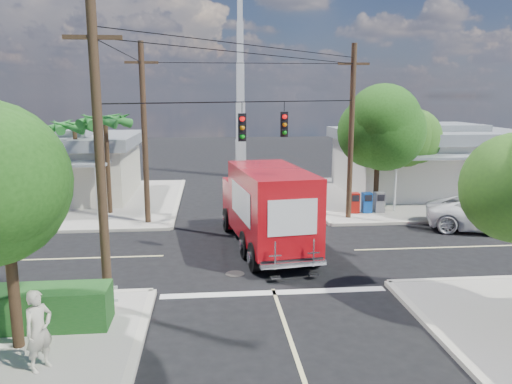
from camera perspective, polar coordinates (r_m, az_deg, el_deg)
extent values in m
plane|color=black|center=(20.90, 0.53, -6.97)|extent=(120.00, 120.00, 0.00)
cube|color=#ADA79C|center=(34.05, 17.23, -0.33)|extent=(14.00, 14.00, 0.14)
cube|color=#BCB7A7|center=(32.01, 5.59, -0.58)|extent=(0.25, 14.00, 0.14)
cube|color=#BCB7A7|center=(27.88, 22.73, -3.12)|extent=(14.00, 0.25, 0.14)
cube|color=#ADA79C|center=(32.66, -21.21, -1.05)|extent=(14.00, 14.00, 0.14)
cube|color=#BCB7A7|center=(31.48, -8.85, -0.86)|extent=(0.25, 14.00, 0.14)
cube|color=#BCB7A7|center=(26.17, -25.27, -4.20)|extent=(14.00, 0.25, 0.14)
cube|color=beige|center=(30.53, -1.44, -1.22)|extent=(0.12, 12.00, 0.01)
cube|color=beige|center=(24.06, 25.07, -5.61)|extent=(12.00, 0.12, 0.01)
cube|color=beige|center=(22.24, -26.24, -7.01)|extent=(12.00, 0.12, 0.01)
cube|color=silver|center=(16.89, 2.09, -11.41)|extent=(7.50, 0.40, 0.01)
cube|color=silver|center=(35.27, 19.02, 2.85)|extent=(11.00, 8.00, 3.40)
cube|color=gray|center=(35.06, 19.23, 6.17)|extent=(11.80, 8.80, 0.70)
cube|color=gray|center=(35.03, 19.28, 6.98)|extent=(6.05, 4.40, 0.50)
cube|color=gray|center=(30.77, 22.91, 3.75)|extent=(9.90, 1.80, 0.15)
cylinder|color=silver|center=(28.42, 15.62, 0.72)|extent=(0.12, 0.12, 2.90)
cube|color=beige|center=(34.09, -22.35, 2.20)|extent=(10.00, 8.00, 3.20)
cube|color=gray|center=(33.87, -22.59, 5.46)|extent=(10.80, 8.80, 0.70)
cube|color=gray|center=(33.84, -22.65, 6.30)|extent=(5.50, 4.40, 0.50)
cube|color=gray|center=(29.33, -25.22, 2.86)|extent=(9.00, 1.80, 0.15)
cylinder|color=silver|center=(27.67, -17.72, 0.13)|extent=(0.12, 0.12, 2.70)
cube|color=silver|center=(40.17, -1.76, 3.87)|extent=(0.80, 0.80, 3.00)
cube|color=silver|center=(39.91, -1.78, 8.14)|extent=(0.70, 0.70, 3.00)
cube|color=silver|center=(39.88, -1.81, 12.45)|extent=(0.60, 0.60, 3.00)
cube|color=silver|center=(40.07, -1.84, 16.75)|extent=(0.50, 0.50, 3.00)
cube|color=silver|center=(40.49, -1.86, 20.97)|extent=(0.40, 0.40, 3.00)
cylinder|color=#422D1C|center=(13.94, -26.07, -8.73)|extent=(0.28, 0.28, 3.71)
sphere|color=#1D4C12|center=(13.39, -26.90, 0.70)|extent=(3.71, 3.71, 3.71)
sphere|color=#1D4C12|center=(13.01, -25.89, 0.00)|extent=(3.25, 3.25, 3.25)
cylinder|color=#422D1C|center=(28.48, 13.63, 2.06)|extent=(0.28, 0.28, 4.10)
sphere|color=#1D4C12|center=(28.21, 13.86, 7.20)|extent=(4.10, 4.10, 4.10)
sphere|color=#1D4C12|center=(28.26, 12.98, 7.76)|extent=(3.33, 3.33, 3.33)
sphere|color=#1D4C12|center=(28.05, 14.73, 6.88)|extent=(3.58, 3.58, 3.58)
cylinder|color=#422D1C|center=(31.46, 16.79, 2.24)|extent=(0.28, 0.28, 3.58)
sphere|color=#2F5A1C|center=(31.22, 17.02, 6.31)|extent=(3.58, 3.58, 3.58)
sphere|color=#2F5A1C|center=(31.24, 16.22, 6.77)|extent=(2.91, 2.91, 2.91)
sphere|color=#2F5A1C|center=(31.09, 17.82, 6.04)|extent=(3.14, 3.14, 3.14)
cylinder|color=#422D1C|center=(28.06, -16.57, 2.72)|extent=(0.24, 0.24, 5.00)
cone|color=#216D24|center=(27.67, -15.01, 8.10)|extent=(0.50, 2.06, 0.98)
cone|color=#216D24|center=(28.42, -15.46, 8.14)|extent=(1.92, 1.68, 0.98)
cone|color=#216D24|center=(28.73, -16.91, 8.09)|extent=(2.12, 0.95, 0.98)
cone|color=#216D24|center=(28.38, -18.33, 7.98)|extent=(1.34, 2.07, 0.98)
cone|color=#216D24|center=(27.62, -18.68, 7.90)|extent=(1.34, 2.07, 0.98)
cone|color=#216D24|center=(27.02, -17.64, 7.90)|extent=(2.12, 0.95, 0.98)
cone|color=#216D24|center=(27.04, -15.97, 8.00)|extent=(1.92, 1.68, 0.98)
cylinder|color=#422D1C|center=(29.98, -19.76, 2.64)|extent=(0.24, 0.24, 4.60)
cone|color=#216D24|center=(29.55, -18.36, 7.30)|extent=(0.50, 2.06, 0.98)
cone|color=#216D24|center=(30.31, -18.70, 7.35)|extent=(1.92, 1.68, 0.98)
cone|color=#216D24|center=(30.66, -20.02, 7.31)|extent=(2.12, 0.95, 0.98)
cone|color=#216D24|center=(30.35, -21.37, 7.19)|extent=(1.34, 2.07, 0.98)
cone|color=#216D24|center=(29.60, -21.78, 7.08)|extent=(1.34, 2.07, 0.98)
cone|color=#216D24|center=(28.96, -20.88, 7.08)|extent=(2.12, 0.95, 0.98)
cone|color=#216D24|center=(28.94, -19.32, 7.18)|extent=(1.92, 1.68, 0.98)
cylinder|color=#473321|center=(15.03, -17.39, 3.09)|extent=(0.28, 0.28, 9.00)
cube|color=#473321|center=(14.99, -18.18, 16.46)|extent=(1.60, 0.12, 0.12)
cylinder|color=#473321|center=(26.10, 10.82, 6.50)|extent=(0.28, 0.28, 9.00)
cube|color=#473321|center=(26.07, 11.11, 14.19)|extent=(1.60, 0.12, 0.12)
cylinder|color=#473321|center=(25.24, -12.62, 6.29)|extent=(0.28, 0.28, 9.00)
cube|color=#473321|center=(25.22, -12.96, 14.24)|extent=(1.60, 0.12, 0.12)
cylinder|color=black|center=(19.89, 0.56, 10.28)|extent=(10.43, 10.43, 0.04)
cube|color=black|center=(19.06, -1.60, 7.40)|extent=(0.30, 0.24, 1.05)
sphere|color=red|center=(18.90, -1.58, 8.37)|extent=(0.20, 0.20, 0.20)
cube|color=black|center=(21.16, 3.23, 7.73)|extent=(0.30, 0.24, 1.05)
sphere|color=red|center=(21.00, 3.30, 8.61)|extent=(0.20, 0.20, 0.20)
cube|color=silver|center=(16.39, -25.97, -11.44)|extent=(5.94, 0.05, 0.08)
cube|color=silver|center=(16.25, -26.09, -10.13)|extent=(5.94, 0.05, 0.08)
cube|color=silver|center=(15.58, -16.14, -11.30)|extent=(0.09, 0.06, 1.00)
cube|color=#9D120C|center=(27.75, 11.16, -1.21)|extent=(0.50, 0.50, 1.10)
cube|color=#0C3E97|center=(27.96, 12.54, -1.18)|extent=(0.50, 0.50, 1.10)
cube|color=slate|center=(28.18, 13.89, -1.14)|extent=(0.50, 0.50, 1.10)
cube|color=black|center=(21.59, 1.11, -4.85)|extent=(3.34, 8.10, 0.25)
cube|color=red|center=(24.31, -0.67, -1.10)|extent=(2.63, 2.02, 2.22)
cube|color=black|center=(24.90, -1.02, 0.14)|extent=(2.13, 0.53, 0.96)
cube|color=silver|center=(25.32, -1.11, -2.25)|extent=(2.31, 0.43, 0.35)
cube|color=red|center=(20.37, 1.75, -1.42)|extent=(3.27, 6.13, 2.92)
cube|color=white|center=(20.70, 5.18, -0.84)|extent=(0.50, 3.60, 1.31)
cube|color=white|center=(20.06, -1.79, -1.18)|extent=(0.50, 3.60, 1.31)
cube|color=white|center=(17.58, 4.21, -2.93)|extent=(1.80, 0.26, 1.31)
cube|color=silver|center=(17.93, 4.27, -8.20)|extent=(2.43, 0.57, 0.18)
cube|color=silver|center=(17.50, 2.19, -7.28)|extent=(0.46, 0.12, 1.01)
cube|color=silver|center=(17.90, 6.58, -6.91)|extent=(0.46, 0.12, 1.01)
cylinder|color=black|center=(24.12, -3.28, -3.17)|extent=(0.47, 1.14, 1.11)
cylinder|color=black|center=(24.61, 2.05, -2.88)|extent=(0.47, 1.14, 1.11)
cylinder|color=black|center=(18.61, -0.15, -7.45)|extent=(0.47, 1.14, 1.11)
cylinder|color=black|center=(19.24, 6.64, -6.90)|extent=(0.47, 1.14, 1.11)
imported|color=silver|center=(26.57, 25.25, -2.31)|extent=(6.51, 4.66, 1.65)
imported|color=beige|center=(12.94, -23.59, -14.27)|extent=(0.79, 0.84, 1.93)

